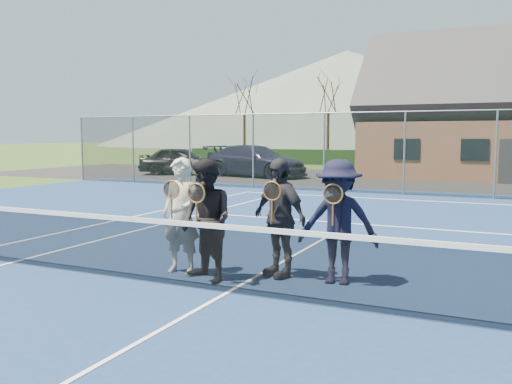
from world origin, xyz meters
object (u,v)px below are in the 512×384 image
(car_a, at_px, (181,161))
(player_c, at_px, (279,218))
(car_b, at_px, (185,164))
(car_c, at_px, (256,161))
(tennis_net, at_px, (227,256))
(player_b, at_px, (206,221))
(player_d, at_px, (338,222))
(player_a, at_px, (182,216))

(car_a, relative_size, player_c, 2.51)
(car_b, bearing_deg, car_c, -92.09)
(tennis_net, distance_m, player_b, 0.80)
(player_c, bearing_deg, player_d, -0.72)
(player_c, bearing_deg, tennis_net, -104.11)
(car_c, distance_m, tennis_net, 20.90)
(car_b, distance_m, player_a, 21.48)
(player_c, distance_m, player_d, 0.93)
(tennis_net, xyz_separation_m, player_d, (1.21, 1.12, 0.38))
(player_b, bearing_deg, player_a, 156.57)
(player_a, bearing_deg, player_c, 17.61)
(player_a, height_order, player_c, same)
(car_b, relative_size, tennis_net, 0.32)
(car_c, relative_size, player_d, 3.15)
(car_a, bearing_deg, car_c, -105.16)
(tennis_net, xyz_separation_m, player_b, (-0.57, 0.42, 0.38))
(player_b, height_order, player_d, same)
(car_a, distance_m, player_d, 22.55)
(car_c, bearing_deg, player_c, -142.01)
(car_b, bearing_deg, player_a, -153.45)
(player_d, bearing_deg, car_a, 128.53)
(car_a, xyz_separation_m, player_b, (12.27, -18.34, 0.15))
(car_a, relative_size, tennis_net, 0.39)
(car_a, height_order, player_c, player_c)
(car_c, bearing_deg, player_d, -139.69)
(tennis_net, relative_size, player_b, 6.49)
(car_b, bearing_deg, tennis_net, -151.89)
(car_a, xyz_separation_m, car_b, (0.19, 0.06, -0.15))
(player_a, bearing_deg, car_c, 111.74)
(player_b, bearing_deg, player_c, 39.99)
(player_b, height_order, player_c, same)
(player_a, bearing_deg, player_d, 10.67)
(tennis_net, distance_m, player_c, 1.23)
(car_b, height_order, player_c, player_c)
(car_a, xyz_separation_m, car_c, (4.33, 0.33, 0.05))
(car_a, bearing_deg, car_b, -91.47)
(car_b, height_order, car_c, car_c)
(car_a, height_order, player_a, player_a)
(car_a, height_order, car_c, car_c)
(player_a, distance_m, player_b, 0.64)
(car_a, xyz_separation_m, tennis_net, (12.84, -18.76, -0.23))
(car_c, distance_m, player_b, 20.29)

